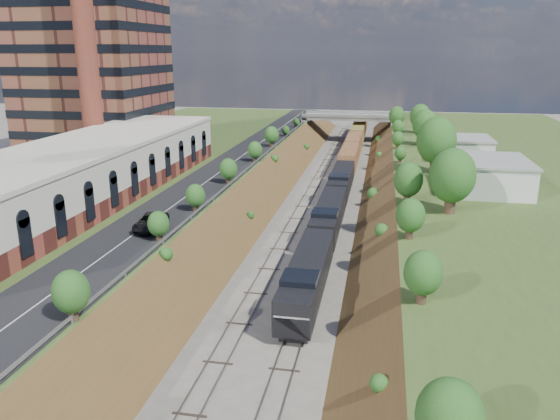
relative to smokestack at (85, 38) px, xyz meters
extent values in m
cube|color=#395322|center=(3.00, 4.00, -22.50)|extent=(44.00, 180.00, 5.00)
cube|color=#395322|center=(69.00, 4.00, -22.50)|extent=(44.00, 180.00, 5.00)
cube|color=brown|center=(25.00, 4.00, -25.00)|extent=(10.00, 180.00, 10.00)
cube|color=brown|center=(47.00, 4.00, -25.00)|extent=(10.00, 180.00, 10.00)
cube|color=gray|center=(33.40, 4.00, -24.91)|extent=(1.58, 180.00, 0.18)
cube|color=gray|center=(38.60, 4.00, -24.91)|extent=(1.58, 180.00, 0.18)
cube|color=black|center=(20.50, 4.00, -19.95)|extent=(8.00, 180.00, 0.10)
cube|color=#99999E|center=(24.60, 4.00, -19.45)|extent=(0.06, 171.00, 0.30)
cube|color=maroon|center=(8.00, -18.00, -18.90)|extent=(14.00, 62.00, 2.20)
cube|color=beige|center=(8.00, -18.00, -15.65)|extent=(14.00, 62.00, 4.30)
cube|color=beige|center=(8.00, -18.00, -13.25)|extent=(14.30, 62.30, 0.50)
cube|color=brown|center=(-8.00, 16.00, 2.00)|extent=(22.00, 22.00, 44.00)
cylinder|color=maroon|center=(0.00, 0.00, 0.00)|extent=(3.20, 3.20, 40.00)
cube|color=gray|center=(24.50, 66.00, -21.90)|extent=(1.50, 8.00, 6.20)
cube|color=gray|center=(47.50, 66.00, -21.90)|extent=(1.50, 8.00, 6.20)
cube|color=gray|center=(36.00, 66.00, -18.80)|extent=(24.00, 8.00, 1.00)
cube|color=gray|center=(36.00, 62.00, -18.00)|extent=(24.00, 0.30, 0.80)
cube|color=gray|center=(36.00, 70.00, -18.00)|extent=(24.00, 0.30, 0.80)
cube|color=silver|center=(59.50, -4.00, -18.00)|extent=(9.00, 12.00, 4.00)
cube|color=silver|center=(59.00, 18.00, -18.20)|extent=(8.00, 10.00, 3.60)
cylinder|color=#473323|center=(53.00, -16.00, -18.69)|extent=(1.30, 1.30, 2.62)
ellipsoid|color=#2A521D|center=(53.00, -16.00, -15.54)|extent=(5.25, 5.25, 6.30)
cylinder|color=#473323|center=(24.20, -36.00, -19.39)|extent=(0.66, 0.66, 1.22)
ellipsoid|color=#2A521D|center=(24.20, -36.00, -17.92)|extent=(2.45, 2.45, 2.94)
cube|color=black|center=(38.60, -37.77, -24.55)|extent=(2.40, 4.00, 0.90)
cube|color=black|center=(38.60, -31.24, -22.53)|extent=(3.17, 19.05, 3.14)
cube|color=black|center=(38.60, -39.27, -23.20)|extent=(2.92, 3.00, 1.80)
cube|color=silver|center=(38.60, -39.27, -22.20)|extent=(2.92, 3.00, 0.15)
cube|color=black|center=(38.60, -36.27, -20.90)|extent=(3.11, 3.10, 0.90)
cube|color=black|center=(38.60, -11.20, -22.53)|extent=(3.17, 19.05, 3.14)
cube|color=black|center=(38.60, 8.85, -22.53)|extent=(3.17, 19.05, 3.14)
cube|color=brown|center=(38.60, 53.12, -22.20)|extent=(3.17, 67.49, 3.81)
imported|color=black|center=(21.57, -28.34, -19.11)|extent=(3.21, 5.95, 1.59)
camera|label=1|loc=(45.01, -79.22, -1.86)|focal=35.00mm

